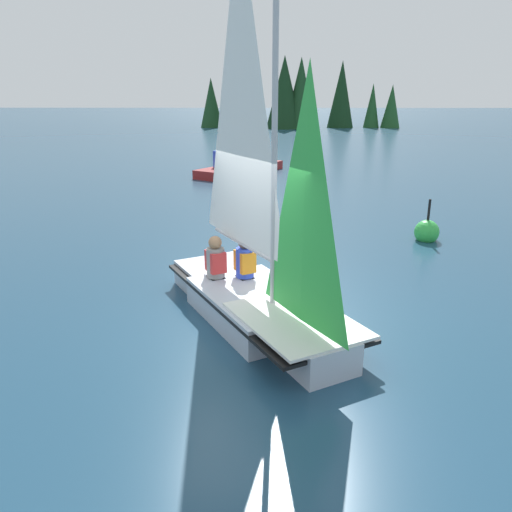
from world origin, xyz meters
TOP-DOWN VIEW (x-y plane):
  - ground_plane at (0.00, 0.00)m, footprint 260.00×260.00m
  - sailboat_main at (0.01, -0.02)m, footprint 3.27×4.30m
  - sailor_helm at (0.20, -0.69)m, footprint 0.41×0.42m
  - sailor_crew at (0.69, -0.67)m, footprint 0.41×0.42m
  - motorboat_distant at (1.08, -15.10)m, footprint 3.85×4.89m
  - treeline_shore at (-2.63, -46.86)m, footprint 21.12×4.83m
  - buoy_marker at (-4.04, -4.55)m, footprint 0.59×0.59m

SIDE VIEW (x-z plane):
  - ground_plane at x=0.00m, z-range 0.00..0.00m
  - buoy_marker at x=-4.04m, z-range -0.34..0.76m
  - motorboat_distant at x=1.08m, z-range -0.17..0.91m
  - sailor_helm at x=0.20m, z-range 0.04..1.20m
  - sailor_crew at x=0.69m, z-range 0.04..1.20m
  - sailboat_main at x=0.01m, z-range -2.14..3.77m
  - treeline_shore at x=-2.63m, z-range -0.27..6.87m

